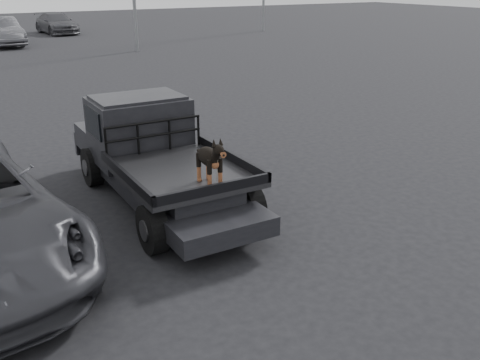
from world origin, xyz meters
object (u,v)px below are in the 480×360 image
dog (209,161)px  distant_car_a (2,32)px  flatbed_ute (161,179)px  distant_car_b (56,23)px

dog → distant_car_a: dog is taller
flatbed_ute → distant_car_b: distant_car_b is taller
distant_car_b → flatbed_ute: bearing=-104.8°
flatbed_ute → dog: 1.91m
distant_car_a → distant_car_b: bearing=48.4°
distant_car_a → distant_car_b: 7.19m
flatbed_ute → distant_car_a: (0.92, 26.57, 0.35)m
flatbed_ute → dog: size_ratio=7.30×
flatbed_ute → distant_car_a: 26.59m
dog → distant_car_b: dog is taller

